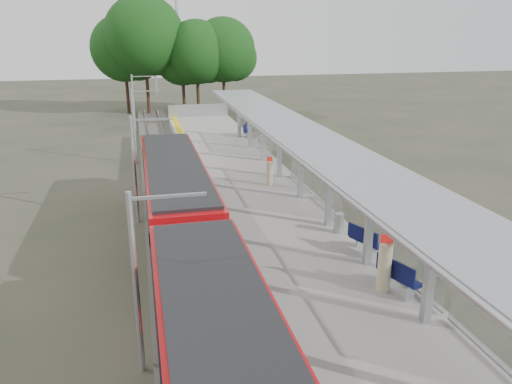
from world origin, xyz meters
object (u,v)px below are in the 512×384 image
train (193,260)px  info_pillar_near (385,266)px  bench_far (247,130)px  litter_bin (339,223)px  bench_mid (365,239)px  info_pillar_far (269,173)px  bench_near (398,275)px

train → info_pillar_near: 6.37m
bench_far → info_pillar_near: 25.89m
bench_far → litter_bin: bench_far is taller
litter_bin → bench_far: bearing=88.7°
bench_mid → info_pillar_near: 2.96m
info_pillar_far → litter_bin: bearing=-66.7°
bench_mid → info_pillar_far: info_pillar_far is taller
train → bench_near: (6.59, -1.72, -0.46)m
info_pillar_near → bench_far: bearing=106.8°
train → bench_far: 25.36m
bench_near → bench_mid: bearing=66.4°
train → info_pillar_far: (5.48, 10.83, -0.35)m
train → bench_mid: bearing=11.1°
bench_near → litter_bin: 5.21m
info_pillar_near → litter_bin: bearing=103.6°
info_pillar_far → litter_bin: 7.44m
train → bench_far: (7.11, 24.34, -0.51)m
info_pillar_near → info_pillar_far: 12.38m
bench_mid → litter_bin: size_ratio=1.84×
bench_near → info_pillar_near: bearing=136.5°
bench_far → info_pillar_near: bearing=-69.8°
bench_mid → bench_far: size_ratio=1.01×
train → info_pillar_near: bearing=-13.9°
bench_far → litter_bin: bearing=-69.0°
bench_near → bench_far: 26.06m
bench_near → info_pillar_far: bearing=76.0°
bench_near → litter_bin: bench_near is taller
bench_far → litter_bin: size_ratio=1.83×
bench_far → train: bearing=-84.0°
info_pillar_near → litter_bin: info_pillar_near is taller
bench_near → info_pillar_far: (-1.11, 12.55, 0.11)m
bench_mid → info_pillar_near: size_ratio=0.79×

